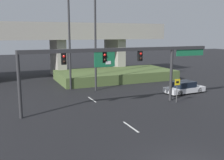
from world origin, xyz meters
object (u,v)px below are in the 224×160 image
highway_light_pole_far (95,17)px  parked_sedan_near_right (184,88)px  speed_limit_sign (177,87)px  signal_gantry (119,58)px  highway_light_pole_near (69,30)px

highway_light_pole_far → parked_sedan_near_right: bearing=-31.0°
speed_limit_sign → parked_sedan_near_right: bearing=42.6°
signal_gantry → parked_sedan_near_right: signal_gantry is taller
signal_gantry → highway_light_pole_far: (0.38, 7.43, 4.00)m
highway_light_pole_near → highway_light_pole_far: bearing=-35.6°
highway_light_pole_far → highway_light_pole_near: bearing=144.4°
highway_light_pole_near → speed_limit_sign: bearing=-51.9°
signal_gantry → highway_light_pole_far: bearing=87.1°
highway_light_pole_near → parked_sedan_near_right: size_ratio=2.81×
signal_gantry → speed_limit_sign: (5.79, -0.91, -2.94)m
speed_limit_sign → parked_sedan_near_right: size_ratio=0.50×
signal_gantry → highway_light_pole_far: highway_light_pole_far is taller
parked_sedan_near_right → highway_light_pole_far: bearing=144.7°
speed_limit_sign → highway_light_pole_far: highway_light_pole_far is taller
signal_gantry → speed_limit_sign: bearing=-8.9°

